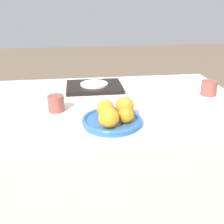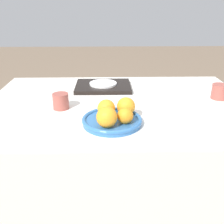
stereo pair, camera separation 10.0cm
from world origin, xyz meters
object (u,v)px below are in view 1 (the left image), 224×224
(orange_2, at_px, (109,117))
(serving_tray, at_px, (94,87))
(orange_0, at_px, (126,115))
(side_plate, at_px, (94,84))
(cup_0, at_px, (209,88))
(orange_3, at_px, (125,106))
(orange_1, at_px, (106,109))
(cup_1, at_px, (56,103))
(fruit_platter, at_px, (112,121))

(orange_2, xyz_separation_m, serving_tray, (-0.02, 0.51, -0.05))
(orange_0, height_order, side_plate, orange_0)
(side_plate, relative_size, cup_0, 1.94)
(orange_2, bearing_deg, orange_3, 53.88)
(orange_1, relative_size, orange_3, 0.96)
(cup_1, bearing_deg, serving_tray, 57.65)
(orange_2, distance_m, side_plate, 0.52)
(orange_2, bearing_deg, orange_0, 23.50)
(orange_0, relative_size, serving_tray, 0.20)
(fruit_platter, distance_m, orange_3, 0.08)
(orange_3, distance_m, side_plate, 0.42)
(orange_0, distance_m, orange_1, 0.09)
(serving_tray, relative_size, side_plate, 2.00)
(orange_3, distance_m, cup_1, 0.30)
(orange_1, xyz_separation_m, serving_tray, (-0.02, 0.42, -0.04))
(orange_0, bearing_deg, cup_1, 144.50)
(fruit_platter, height_order, side_plate, side_plate)
(orange_1, height_order, orange_3, orange_3)
(orange_0, relative_size, cup_0, 0.79)
(cup_0, bearing_deg, side_plate, 162.31)
(orange_0, distance_m, side_plate, 0.49)
(cup_0, height_order, cup_1, cup_0)
(fruit_platter, distance_m, serving_tray, 0.45)
(serving_tray, relative_size, cup_1, 4.24)
(serving_tray, height_order, side_plate, side_plate)
(fruit_platter, bearing_deg, orange_0, -33.43)
(orange_0, bearing_deg, fruit_platter, 146.57)
(orange_1, distance_m, cup_1, 0.24)
(cup_1, bearing_deg, orange_0, -35.50)
(cup_1, bearing_deg, orange_3, -22.78)
(serving_tray, xyz_separation_m, side_plate, (0.00, 0.00, 0.02))
(orange_0, bearing_deg, orange_1, 138.74)
(fruit_platter, bearing_deg, side_plate, 94.82)
(orange_0, bearing_deg, serving_tray, 100.16)
(orange_2, bearing_deg, orange_1, 90.81)
(orange_1, relative_size, cup_1, 1.00)
(fruit_platter, distance_m, orange_1, 0.05)
(fruit_platter, distance_m, orange_2, 0.08)
(orange_1, height_order, serving_tray, orange_1)
(orange_1, xyz_separation_m, orange_3, (0.08, 0.01, 0.00))
(orange_2, bearing_deg, fruit_platter, 71.84)
(cup_0, bearing_deg, orange_3, -154.32)
(orange_3, xyz_separation_m, cup_0, (0.47, 0.23, -0.02))
(fruit_platter, height_order, orange_3, orange_3)
(orange_2, distance_m, cup_1, 0.30)
(orange_2, bearing_deg, side_plate, 91.97)
(side_plate, height_order, cup_1, cup_1)
(fruit_platter, bearing_deg, orange_3, 37.60)
(orange_1, bearing_deg, orange_3, 10.29)
(orange_3, relative_size, cup_1, 1.05)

